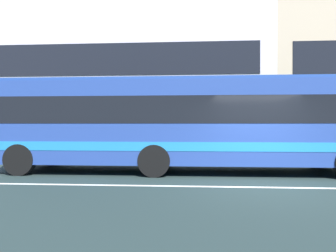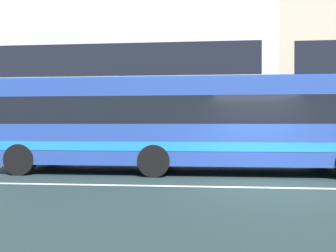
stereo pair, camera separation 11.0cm
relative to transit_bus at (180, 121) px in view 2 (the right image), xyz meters
name	(u,v)px [view 2 (the right image)]	position (x,y,z in m)	size (l,w,h in m)	color
ground_plane	(268,188)	(2.36, -2.51, -1.73)	(160.00, 160.00, 0.00)	#223230
lane_centre_line	(268,188)	(2.36, -2.51, -1.72)	(60.00, 0.16, 0.01)	silver
hedge_row_far	(308,152)	(5.63, 3.86, -1.35)	(23.45, 1.10, 0.75)	#154516
apartment_block_left	(96,83)	(-6.67, 11.46, 2.97)	(23.85, 8.56, 9.39)	silver
transit_bus	(180,121)	(0.00, 0.00, 0.00)	(12.18, 2.60, 3.13)	navy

